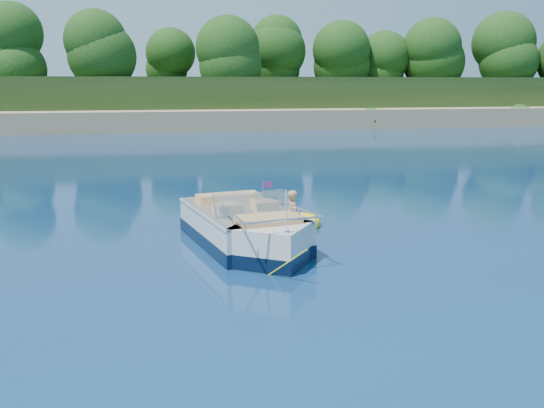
% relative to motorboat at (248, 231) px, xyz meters
% --- Properties ---
extents(ground, '(160.00, 160.00, 0.00)m').
position_rel_motorboat_xyz_m(ground, '(-0.39, -2.29, -0.35)').
color(ground, '#091945').
rests_on(ground, ground).
extents(shoreline, '(170.00, 59.00, 6.00)m').
position_rel_motorboat_xyz_m(shoreline, '(-0.39, 61.48, 0.63)').
color(shoreline, '#9C7E5B').
rests_on(shoreline, ground).
extents(treeline, '(150.00, 7.12, 8.19)m').
position_rel_motorboat_xyz_m(treeline, '(-0.35, 38.72, 5.20)').
color(treeline, black).
rests_on(treeline, ground).
extents(motorboat, '(2.52, 5.33, 1.79)m').
position_rel_motorboat_xyz_m(motorboat, '(0.00, 0.00, 0.00)').
color(motorboat, silver).
rests_on(motorboat, ground).
extents(tow_tube, '(1.54, 1.54, 0.33)m').
position_rel_motorboat_xyz_m(tow_tube, '(1.53, 1.71, -0.26)').
color(tow_tube, '#FFE500').
rests_on(tow_tube, ground).
extents(boy, '(0.55, 0.78, 1.41)m').
position_rel_motorboat_xyz_m(boy, '(1.38, 1.65, -0.35)').
color(boy, tan).
rests_on(boy, ground).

